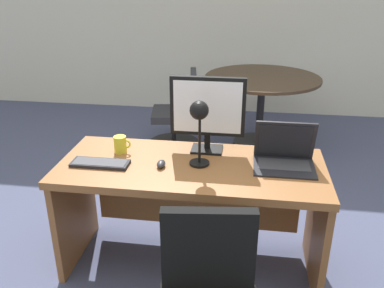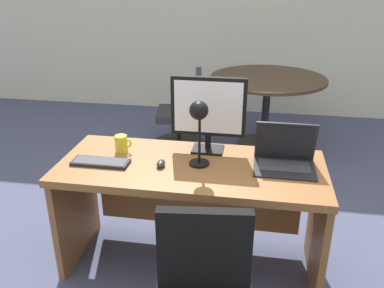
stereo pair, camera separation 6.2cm
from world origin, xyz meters
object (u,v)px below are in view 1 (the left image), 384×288
(desk_lamp, at_px, (199,119))
(meeting_chair_near, at_px, (179,117))
(laptop, at_px, (284,152))
(monitor, at_px, (208,109))
(keyboard, at_px, (100,163))
(desk, at_px, (192,190))
(mouse, at_px, (161,164))
(meeting_table, at_px, (261,94))
(coffee_mug, at_px, (121,144))

(desk_lamp, height_order, meeting_chair_near, desk_lamp)
(laptop, distance_m, desk_lamp, 0.56)
(monitor, height_order, keyboard, monitor)
(desk, xyz_separation_m, mouse, (-0.17, -0.10, 0.22))
(desk, height_order, keyboard, keyboard)
(meeting_table, bearing_deg, mouse, -106.44)
(desk_lamp, bearing_deg, keyboard, -173.35)
(mouse, bearing_deg, keyboard, -175.96)
(monitor, height_order, mouse, monitor)
(meeting_table, bearing_deg, coffee_mug, -115.26)
(laptop, xyz_separation_m, keyboard, (-1.09, -0.17, -0.07))
(desk_lamp, xyz_separation_m, meeting_chair_near, (-0.47, 1.97, -0.71))
(monitor, relative_size, meeting_table, 0.40)
(desk, bearing_deg, coffee_mug, 171.34)
(coffee_mug, height_order, meeting_chair_near, coffee_mug)
(desk, xyz_separation_m, keyboard, (-0.54, -0.12, 0.21))
(desk, bearing_deg, mouse, -150.39)
(desk_lamp, bearing_deg, desk, 131.17)
(mouse, bearing_deg, desk_lamp, 10.92)
(mouse, height_order, meeting_chair_near, meeting_chair_near)
(keyboard, bearing_deg, mouse, 4.04)
(laptop, height_order, mouse, laptop)
(laptop, bearing_deg, desk, -174.75)
(laptop, xyz_separation_m, desk_lamp, (-0.50, -0.11, 0.22))
(desk, relative_size, laptop, 4.49)
(desk_lamp, bearing_deg, meeting_chair_near, 103.35)
(meeting_chair_near, bearing_deg, meeting_table, 8.57)
(laptop, height_order, coffee_mug, laptop)
(meeting_table, bearing_deg, desk_lamp, -101.08)
(desk_lamp, xyz_separation_m, meeting_table, (0.41, 2.11, -0.44))
(meeting_table, height_order, meeting_chair_near, meeting_chair_near)
(laptop, distance_m, mouse, 0.74)
(mouse, distance_m, meeting_table, 2.25)
(monitor, relative_size, keyboard, 1.40)
(mouse, distance_m, desk_lamp, 0.36)
(coffee_mug, relative_size, meeting_chair_near, 0.13)
(monitor, xyz_separation_m, coffee_mug, (-0.54, -0.11, -0.23))
(desk, bearing_deg, meeting_table, 77.33)
(monitor, bearing_deg, meeting_table, 78.23)
(desk, distance_m, mouse, 0.30)
(laptop, height_order, keyboard, laptop)
(monitor, distance_m, mouse, 0.45)
(monitor, bearing_deg, keyboard, -153.49)
(meeting_table, bearing_deg, monitor, -101.77)
(desk, height_order, meeting_chair_near, meeting_chair_near)
(laptop, relative_size, desk_lamp, 0.88)
(monitor, bearing_deg, desk, -111.52)
(desk, relative_size, meeting_table, 1.32)
(mouse, bearing_deg, meeting_table, 73.56)
(laptop, bearing_deg, monitor, 164.76)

